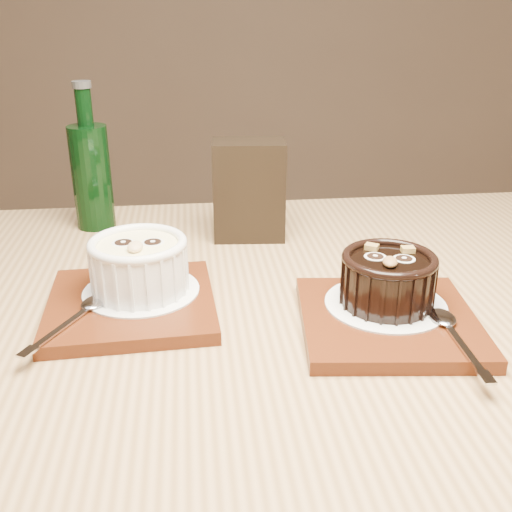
% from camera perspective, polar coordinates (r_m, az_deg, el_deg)
% --- Properties ---
extents(table, '(1.27, 0.91, 0.75)m').
position_cam_1_polar(table, '(0.71, 0.66, -12.08)').
color(table, olive).
rests_on(table, ground).
extents(tray_left, '(0.20, 0.20, 0.01)m').
position_cam_1_polar(tray_left, '(0.68, -11.76, -4.54)').
color(tray_left, '#56240E').
rests_on(tray_left, table).
extents(doily_left, '(0.13, 0.13, 0.00)m').
position_cam_1_polar(doily_left, '(0.69, -10.86, -3.24)').
color(doily_left, white).
rests_on(doily_left, tray_left).
extents(ramekin_white, '(0.11, 0.11, 0.06)m').
position_cam_1_polar(ramekin_white, '(0.67, -11.08, -0.62)').
color(ramekin_white, white).
rests_on(ramekin_white, doily_left).
extents(spoon_left, '(0.08, 0.13, 0.01)m').
position_cam_1_polar(spoon_left, '(0.64, -16.88, -5.54)').
color(spoon_left, silver).
rests_on(spoon_left, tray_left).
extents(tray_right, '(0.18, 0.18, 0.01)m').
position_cam_1_polar(tray_right, '(0.65, 12.45, -6.04)').
color(tray_right, '#56240E').
rests_on(tray_right, table).
extents(doily_right, '(0.13, 0.13, 0.00)m').
position_cam_1_polar(doily_right, '(0.66, 12.22, -4.47)').
color(doily_right, white).
rests_on(doily_right, tray_right).
extents(ramekin_dark, '(0.10, 0.10, 0.06)m').
position_cam_1_polar(ramekin_dark, '(0.65, 12.46, -1.97)').
color(ramekin_dark, black).
rests_on(ramekin_dark, doily_right).
extents(spoon_right, '(0.03, 0.14, 0.01)m').
position_cam_1_polar(spoon_right, '(0.61, 18.48, -7.12)').
color(spoon_right, silver).
rests_on(spoon_right, tray_right).
extents(condiment_stand, '(0.10, 0.06, 0.14)m').
position_cam_1_polar(condiment_stand, '(0.85, -0.66, 6.27)').
color(condiment_stand, black).
rests_on(condiment_stand, table).
extents(green_bottle, '(0.06, 0.06, 0.21)m').
position_cam_1_polar(green_bottle, '(0.92, -15.41, 7.64)').
color(green_bottle, black).
rests_on(green_bottle, table).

